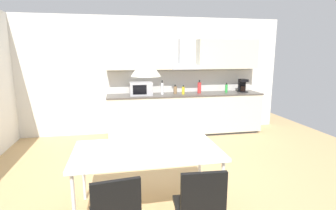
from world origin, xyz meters
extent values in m
cube|color=tan|center=(0.00, 0.00, -0.01)|extent=(8.12, 7.43, 0.02)
cube|color=silver|center=(0.00, 2.53, 1.31)|extent=(6.50, 0.10, 2.61)
cube|color=#333333|center=(0.90, 2.15, 0.03)|extent=(3.30, 0.60, 0.05)
cube|color=beige|center=(0.90, 2.15, 0.47)|extent=(3.44, 0.65, 0.84)
cube|color=#4C4742|center=(0.90, 2.15, 0.91)|extent=(3.46, 0.67, 0.03)
cube|color=silver|center=(-0.58, 1.82, 0.68)|extent=(0.01, 0.01, 0.14)
cube|color=silver|center=(-0.08, 1.82, 0.68)|extent=(0.01, 0.01, 0.14)
cube|color=silver|center=(0.41, 1.82, 0.68)|extent=(0.01, 0.01, 0.14)
cube|color=silver|center=(0.90, 1.82, 0.68)|extent=(0.01, 0.01, 0.14)
cube|color=silver|center=(0.90, 2.46, 1.17)|extent=(3.44, 0.02, 0.49)
cube|color=beige|center=(-0.12, 2.31, 1.79)|extent=(1.41, 0.34, 0.67)
cube|color=beige|center=(1.91, 2.31, 1.79)|extent=(1.41, 0.34, 0.67)
cube|color=#B7BABF|center=(0.90, 2.29, 1.51)|extent=(0.63, 0.40, 0.10)
cube|color=#B7BABF|center=(0.90, 2.40, 1.82)|extent=(0.20, 0.16, 0.62)
cube|color=#ADADB2|center=(-0.10, 2.15, 1.06)|extent=(0.48, 0.34, 0.28)
cube|color=black|center=(-0.14, 1.98, 1.06)|extent=(0.29, 0.01, 0.20)
cube|color=black|center=(2.28, 2.15, 0.93)|extent=(0.18, 0.18, 0.02)
cylinder|color=black|center=(2.28, 2.14, 1.00)|extent=(0.12, 0.12, 0.12)
cube|color=black|center=(2.28, 2.21, 1.07)|extent=(0.16, 0.08, 0.30)
cube|color=black|center=(2.28, 2.14, 1.19)|extent=(0.18, 0.16, 0.06)
cylinder|color=red|center=(1.23, 2.19, 1.04)|extent=(0.08, 0.08, 0.24)
cylinder|color=black|center=(1.23, 2.19, 1.19)|extent=(0.03, 0.03, 0.05)
cylinder|color=green|center=(1.87, 2.15, 1.01)|extent=(0.06, 0.06, 0.18)
cylinder|color=black|center=(1.87, 2.15, 1.13)|extent=(0.02, 0.02, 0.04)
cylinder|color=yellow|center=(0.83, 2.09, 1.00)|extent=(0.06, 0.06, 0.17)
cylinder|color=black|center=(0.83, 2.09, 1.10)|extent=(0.02, 0.02, 0.04)
cylinder|color=white|center=(0.37, 2.14, 1.05)|extent=(0.07, 0.07, 0.25)
cylinder|color=black|center=(0.37, 2.14, 1.20)|extent=(0.03, 0.03, 0.06)
cylinder|color=brown|center=(0.67, 2.19, 1.00)|extent=(0.08, 0.08, 0.16)
cylinder|color=black|center=(0.67, 2.19, 1.10)|extent=(0.03, 0.03, 0.04)
cube|color=white|center=(-0.30, -0.69, 0.73)|extent=(1.62, 0.89, 0.04)
cylinder|color=silver|center=(-1.05, -1.08, 0.36)|extent=(0.04, 0.04, 0.71)
cylinder|color=silver|center=(0.45, -1.08, 0.36)|extent=(0.04, 0.04, 0.71)
cylinder|color=silver|center=(-1.05, -0.31, 0.36)|extent=(0.04, 0.04, 0.71)
cylinder|color=silver|center=(0.45, -0.31, 0.36)|extent=(0.04, 0.04, 0.71)
cube|color=black|center=(-0.65, -1.62, 0.67)|extent=(0.38, 0.08, 0.40)
cube|color=black|center=(0.06, -1.44, 0.45)|extent=(0.43, 0.43, 0.04)
cube|color=black|center=(0.05, -1.62, 0.67)|extent=(0.38, 0.06, 0.40)
cone|color=silver|center=(-0.30, -0.69, 1.67)|extent=(0.32, 0.32, 0.22)
camera|label=1|loc=(-0.61, -3.47, 1.80)|focal=28.00mm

